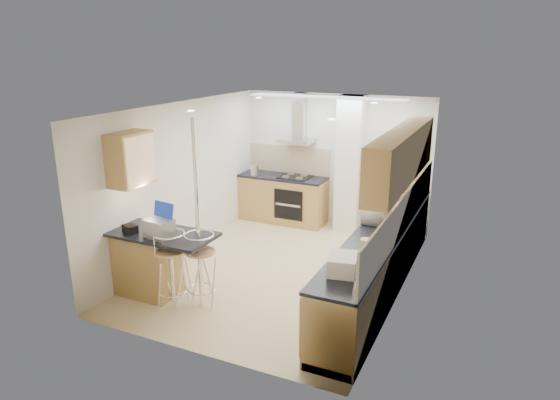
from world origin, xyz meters
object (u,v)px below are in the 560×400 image
at_px(laptop, 159,228).
at_px(bar_stool_end, 201,270).
at_px(microwave, 378,212).
at_px(bar_stool_near, 172,270).
at_px(bread_bin, 343,264).

distance_m(laptop, bar_stool_end, 0.77).
xyz_separation_m(microwave, bar_stool_near, (-2.22, -1.90, -0.53)).
height_order(bar_stool_near, bread_bin, bread_bin).
xyz_separation_m(laptop, bread_bin, (2.49, 0.01, -0.04)).
relative_size(microwave, bar_stool_end, 0.51).
bearing_deg(bar_stool_end, bar_stool_near, 162.52).
bearing_deg(laptop, bar_stool_near, -9.56).
distance_m(laptop, bread_bin, 2.49).
height_order(laptop, bread_bin, laptop).
bearing_deg(bread_bin, bar_stool_near, 170.64).
height_order(bar_stool_end, bread_bin, bread_bin).
relative_size(laptop, bar_stool_end, 0.34).
xyz_separation_m(microwave, bar_stool_end, (-1.90, -1.70, -0.55)).
height_order(microwave, bread_bin, microwave).
bearing_deg(bread_bin, bar_stool_end, 164.90).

